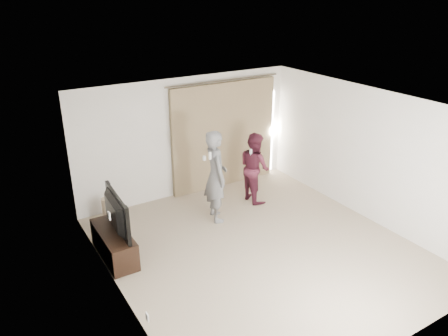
{
  "coord_description": "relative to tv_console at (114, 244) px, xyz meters",
  "views": [
    {
      "loc": [
        -3.99,
        -5.29,
        4.33
      ],
      "look_at": [
        -0.01,
        1.2,
        1.13
      ],
      "focal_mm": 35.0,
      "sensor_mm": 36.0,
      "label": 1
    }
  ],
  "objects": [
    {
      "name": "tv",
      "position": [
        0.0,
        0.0,
        0.59
      ],
      "size": [
        0.21,
        1.19,
        0.68
      ],
      "primitive_type": "imported",
      "rotation": [
        0.0,
        0.0,
        1.52
      ],
      "color": "black",
      "rests_on": "tv_console"
    },
    {
      "name": "floor",
      "position": [
        2.27,
        -1.12,
        -0.24
      ],
      "size": [
        5.5,
        5.5,
        0.0
      ],
      "primitive_type": "plane",
      "color": "tan",
      "rests_on": "ground"
    },
    {
      "name": "tv_console",
      "position": [
        0.0,
        0.0,
        0.0
      ],
      "size": [
        0.44,
        1.27,
        0.49
      ],
      "primitive_type": "cube",
      "color": "black",
      "rests_on": "ground"
    },
    {
      "name": "wall_back",
      "position": [
        2.27,
        1.63,
        1.06
      ],
      "size": [
        5.0,
        0.04,
        2.6
      ],
      "primitive_type": "cube",
      "color": "white",
      "rests_on": "ground"
    },
    {
      "name": "scratching_post",
      "position": [
        0.29,
        1.28,
        -0.05
      ],
      "size": [
        0.36,
        0.36,
        0.49
      ],
      "color": "tan",
      "rests_on": "ground"
    },
    {
      "name": "ceiling",
      "position": [
        2.27,
        -1.12,
        2.36
      ],
      "size": [
        5.0,
        5.5,
        0.01
      ],
      "primitive_type": "cube",
      "color": "white",
      "rests_on": "wall_back"
    },
    {
      "name": "curtain",
      "position": [
        3.18,
        1.56,
        0.96
      ],
      "size": [
        2.8,
        0.11,
        2.46
      ],
      "color": "#927A59",
      "rests_on": "ground"
    },
    {
      "name": "person_man",
      "position": [
        2.17,
        0.25,
        0.68
      ],
      "size": [
        0.59,
        0.76,
        1.84
      ],
      "color": "slate",
      "rests_on": "ground"
    },
    {
      "name": "wall_left",
      "position": [
        -0.23,
        -1.12,
        1.06
      ],
      "size": [
        0.04,
        5.5,
        2.6
      ],
      "color": "white",
      "rests_on": "ground"
    },
    {
      "name": "person_woman",
      "position": [
        3.3,
        0.54,
        0.52
      ],
      "size": [
        0.6,
        0.76,
        1.52
      ],
      "color": "#531D2D",
      "rests_on": "ground"
    }
  ]
}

